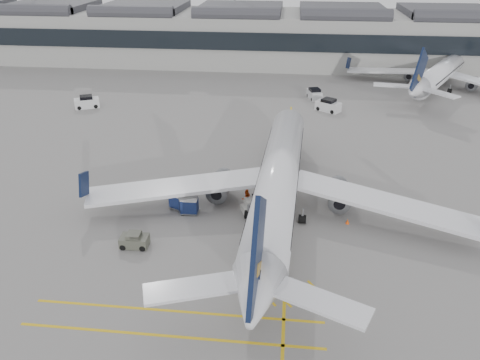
# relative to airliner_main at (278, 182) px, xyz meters

# --- Properties ---
(ground) EXTENTS (220.00, 220.00, 0.00)m
(ground) POSITION_rel_airliner_main_xyz_m (-8.88, -5.60, -3.32)
(ground) COLOR gray
(ground) RESTS_ON ground
(terminal) EXTENTS (200.00, 20.45, 12.40)m
(terminal) POSITION_rel_airliner_main_xyz_m (-8.88, 66.32, 2.82)
(terminal) COLOR #9E9E99
(terminal) RESTS_ON ground
(apron_markings) EXTENTS (0.25, 60.00, 0.01)m
(apron_markings) POSITION_rel_airliner_main_xyz_m (1.12, 4.40, -3.31)
(apron_markings) COLOR gold
(apron_markings) RESTS_ON ground
(airliner_main) EXTENTS (38.81, 42.47, 11.29)m
(airliner_main) POSITION_rel_airliner_main_xyz_m (0.00, 0.00, 0.00)
(airliner_main) COLOR white
(airliner_main) RESTS_ON ground
(airliner_far) EXTENTS (31.41, 34.64, 10.22)m
(airliner_far) POSITION_rel_airliner_main_xyz_m (28.71, 48.54, -0.31)
(airliner_far) COLOR white
(airliner_far) RESTS_ON ground
(belt_loader) EXTENTS (4.51, 2.85, 1.80)m
(belt_loader) POSITION_rel_airliner_main_xyz_m (-1.91, -0.14, -2.79)
(belt_loader) COLOR beige
(belt_loader) RESTS_ON ground
(baggage_cart_a) EXTENTS (1.65, 1.36, 1.73)m
(baggage_cart_a) POSITION_rel_airliner_main_xyz_m (-8.75, -1.42, -2.39)
(baggage_cart_a) COLOR gray
(baggage_cart_a) RESTS_ON ground
(baggage_cart_b) EXTENTS (2.16, 2.01, 1.81)m
(baggage_cart_b) POSITION_rel_airliner_main_xyz_m (-9.18, -1.24, -2.35)
(baggage_cart_b) COLOR gray
(baggage_cart_b) RESTS_ON ground
(baggage_cart_c) EXTENTS (2.01, 1.87, 1.69)m
(baggage_cart_c) POSITION_rel_airliner_main_xyz_m (-10.21, -0.58, -2.41)
(baggage_cart_c) COLOR gray
(baggage_cart_c) RESTS_ON ground
(baggage_cart_d) EXTENTS (1.73, 1.52, 1.59)m
(baggage_cart_d) POSITION_rel_airliner_main_xyz_m (-10.62, 1.71, -2.46)
(baggage_cart_d) COLOR gray
(baggage_cart_d) RESTS_ON ground
(ramp_agent_a) EXTENTS (0.75, 0.84, 1.94)m
(ramp_agent_a) POSITION_rel_airliner_main_xyz_m (-3.10, 0.66, -2.35)
(ramp_agent_a) COLOR #EC420C
(ramp_agent_a) RESTS_ON ground
(ramp_agent_b) EXTENTS (1.14, 1.03, 1.92)m
(ramp_agent_b) POSITION_rel_airliner_main_xyz_m (-3.23, 0.43, -2.36)
(ramp_agent_b) COLOR #E63E0C
(ramp_agent_b) RESTS_ON ground
(pushback_tug) EXTENTS (2.54, 1.60, 1.40)m
(pushback_tug) POSITION_rel_airliner_main_xyz_m (-12.62, -7.74, -2.69)
(pushback_tug) COLOR #4D4F43
(pushback_tug) RESTS_ON ground
(safety_cone_nose) EXTENTS (0.37, 0.37, 0.51)m
(safety_cone_nose) POSITION_rel_airliner_main_xyz_m (2.47, 19.44, -3.06)
(safety_cone_nose) COLOR #F24C0A
(safety_cone_nose) RESTS_ON ground
(safety_cone_engine) EXTENTS (0.38, 0.38, 0.52)m
(safety_cone_engine) POSITION_rel_airliner_main_xyz_m (7.03, -1.75, -3.05)
(safety_cone_engine) COLOR #F24C0A
(safety_cone_engine) RESTS_ON ground
(service_van_left) EXTENTS (4.42, 3.46, 2.03)m
(service_van_left) POSITION_rel_airliner_main_xyz_m (-32.85, 30.35, -2.41)
(service_van_left) COLOR silver
(service_van_left) RESTS_ON ground
(service_van_mid) EXTENTS (2.76, 4.00, 1.87)m
(service_van_mid) POSITION_rel_airliner_main_xyz_m (5.09, 39.37, -2.48)
(service_van_mid) COLOR silver
(service_van_mid) RESTS_ON ground
(service_van_right) EXTENTS (4.38, 3.84, 2.03)m
(service_van_right) POSITION_rel_airliner_main_xyz_m (7.13, 32.97, -2.41)
(service_van_right) COLOR silver
(service_van_right) RESTS_ON ground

